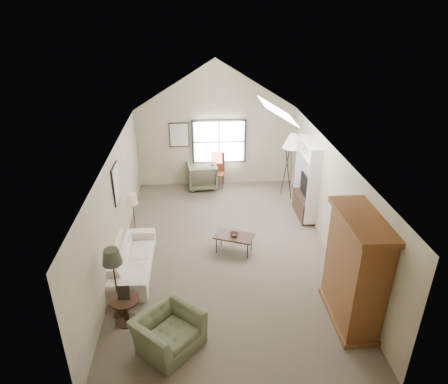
{
  "coord_description": "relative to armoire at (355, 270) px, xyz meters",
  "views": [
    {
      "loc": [
        -0.61,
        -8.09,
        5.53
      ],
      "look_at": [
        0.0,
        0.4,
        1.4
      ],
      "focal_mm": 32.0,
      "sensor_mm": 36.0,
      "label": 1
    }
  ],
  "objects": [
    {
      "name": "sofa",
      "position": [
        -4.31,
        1.77,
        -0.78
      ],
      "size": [
        0.88,
        2.21,
        0.64
      ],
      "primitive_type": "imported",
      "rotation": [
        0.0,
        0.0,
        1.58
      ],
      "color": "white",
      "rests_on": "ground"
    },
    {
      "name": "media_console",
      "position": [
        0.14,
        4.0,
        -0.8
      ],
      "size": [
        0.34,
        1.18,
        0.6
      ],
      "primitive_type": "cube",
      "color": "#382316",
      "rests_on": "ground"
    },
    {
      "name": "side_chair",
      "position": [
        -2.16,
        6.1,
        -0.54
      ],
      "size": [
        0.51,
        0.51,
        1.13
      ],
      "primitive_type": "cube",
      "rotation": [
        0.0,
        0.0,
        -0.18
      ],
      "color": "maroon",
      "rests_on": "ground"
    },
    {
      "name": "bowl",
      "position": [
        -1.97,
        2.35,
        -0.61
      ],
      "size": [
        0.28,
        0.28,
        0.05
      ],
      "primitive_type": "imported",
      "rotation": [
        0.0,
        0.0,
        -0.38
      ],
      "color": "#351F15",
      "rests_on": "coffee_table"
    },
    {
      "name": "armoire",
      "position": [
        0.0,
        0.0,
        0.0
      ],
      "size": [
        0.6,
        1.5,
        2.2
      ],
      "primitive_type": "cube",
      "color": "brown",
      "rests_on": "ground"
    },
    {
      "name": "tan_lamp",
      "position": [
        -4.38,
        2.97,
        -0.41
      ],
      "size": [
        0.28,
        0.28,
        1.38
      ],
      "primitive_type": null,
      "rotation": [
        0.0,
        0.0,
        0.01
      ],
      "color": "tan",
      "rests_on": "ground"
    },
    {
      "name": "wall_art",
      "position": [
        -4.06,
        4.34,
        0.63
      ],
      "size": [
        1.97,
        3.71,
        0.88
      ],
      "color": "black",
      "rests_on": "room_shell"
    },
    {
      "name": "room_shell",
      "position": [
        -2.18,
        2.4,
        2.11
      ],
      "size": [
        5.01,
        8.01,
        4.0
      ],
      "color": "#695C4B",
      "rests_on": "ground"
    },
    {
      "name": "window",
      "position": [
        -2.08,
        6.36,
        0.35
      ],
      "size": [
        1.72,
        0.08,
        1.42
      ],
      "primitive_type": "cube",
      "color": "black",
      "rests_on": "room_shell"
    },
    {
      "name": "dark_lamp",
      "position": [
        -4.38,
        0.37,
        -0.33
      ],
      "size": [
        0.37,
        0.37,
        1.54
      ],
      "primitive_type": null,
      "rotation": [
        0.0,
        0.0,
        0.01
      ],
      "color": "black",
      "rests_on": "ground"
    },
    {
      "name": "coffee_table",
      "position": [
        -1.97,
        2.35,
        -0.87
      ],
      "size": [
        1.03,
        0.81,
        0.46
      ],
      "primitive_type": "cube",
      "rotation": [
        0.0,
        0.0,
        -0.38
      ],
      "color": "#3C2118",
      "rests_on": "ground"
    },
    {
      "name": "side_table",
      "position": [
        -4.21,
        0.17,
        -0.82
      ],
      "size": [
        0.56,
        0.56,
        0.55
      ],
      "primitive_type": "cylinder",
      "rotation": [
        0.0,
        0.0,
        0.01
      ],
      "color": "#332115",
      "rests_on": "ground"
    },
    {
      "name": "skylight",
      "position": [
        -0.88,
        3.3,
        2.12
      ],
      "size": [
        0.8,
        1.2,
        0.52
      ],
      "primitive_type": null,
      "color": "white",
      "rests_on": "room_shell"
    },
    {
      "name": "armchair_far",
      "position": [
        -2.65,
        6.1,
        -0.68
      ],
      "size": [
        0.99,
        1.02,
        0.84
      ],
      "primitive_type": "imported",
      "rotation": [
        0.0,
        0.0,
        3.26
      ],
      "color": "#616546",
      "rests_on": "ground"
    },
    {
      "name": "armchair_near",
      "position": [
        -3.38,
        -0.49,
        -0.76
      ],
      "size": [
        1.4,
        1.4,
        0.69
      ],
      "primitive_type": "imported",
      "rotation": [
        0.0,
        0.0,
        0.82
      ],
      "color": "#626C4B",
      "rests_on": "ground"
    },
    {
      "name": "tv_panel",
      "position": [
        0.14,
        4.0,
        -0.18
      ],
      "size": [
        0.05,
        0.9,
        0.55
      ],
      "primitive_type": "cube",
      "color": "black",
      "rests_on": "media_console"
    },
    {
      "name": "tv_alcove",
      "position": [
        0.16,
        4.0,
        0.05
      ],
      "size": [
        0.32,
        1.3,
        2.1
      ],
      "primitive_type": "cube",
      "color": "white",
      "rests_on": "ground"
    },
    {
      "name": "tripod_lamp",
      "position": [
        0.02,
        5.27,
        -0.09
      ],
      "size": [
        0.71,
        0.71,
        2.03
      ],
      "primitive_type": null,
      "rotation": [
        0.0,
        0.0,
        0.23
      ],
      "color": "white",
      "rests_on": "ground"
    }
  ]
}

